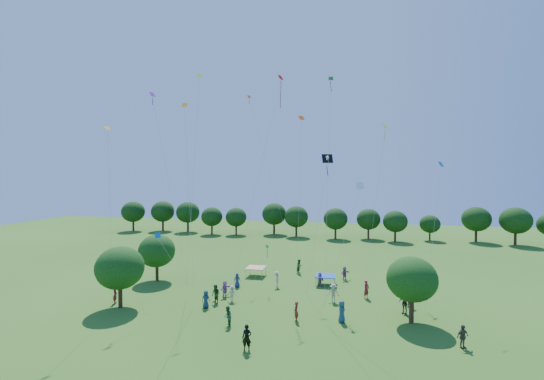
{
  "coord_description": "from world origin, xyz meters",
  "views": [
    {
      "loc": [
        6.96,
        -18.44,
        12.16
      ],
      "look_at": [
        0.0,
        14.0,
        11.0
      ],
      "focal_mm": 24.0,
      "sensor_mm": 36.0,
      "label": 1
    }
  ],
  "objects_px": {
    "tent_red_stripe": "(256,268)",
    "pirate_kite": "(327,162)",
    "near_tree_east": "(412,279)",
    "red_high_kite": "(272,117)",
    "man_in_black": "(247,338)",
    "near_tree_north": "(157,251)",
    "tent_blue": "(326,276)",
    "near_tree_west": "(120,268)"
  },
  "relations": [
    {
      "from": "tent_red_stripe",
      "to": "pirate_kite",
      "type": "distance_m",
      "value": 16.48
    },
    {
      "from": "near_tree_east",
      "to": "red_high_kite",
      "type": "height_order",
      "value": "red_high_kite"
    },
    {
      "from": "tent_red_stripe",
      "to": "man_in_black",
      "type": "xyz_separation_m",
      "value": [
        4.27,
        -18.8,
        -0.12
      ]
    },
    {
      "from": "near_tree_north",
      "to": "red_high_kite",
      "type": "relative_size",
      "value": 0.24
    },
    {
      "from": "near_tree_east",
      "to": "near_tree_north",
      "type": "bearing_deg",
      "value": 165.9
    },
    {
      "from": "pirate_kite",
      "to": "red_high_kite",
      "type": "bearing_deg",
      "value": 168.28
    },
    {
      "from": "tent_blue",
      "to": "near_tree_east",
      "type": "bearing_deg",
      "value": -50.24
    },
    {
      "from": "near_tree_north",
      "to": "tent_blue",
      "type": "height_order",
      "value": "near_tree_north"
    },
    {
      "from": "near_tree_east",
      "to": "tent_blue",
      "type": "xyz_separation_m",
      "value": [
        -7.71,
        9.27,
        -2.63
      ]
    },
    {
      "from": "tent_red_stripe",
      "to": "tent_blue",
      "type": "relative_size",
      "value": 1.0
    },
    {
      "from": "near_tree_north",
      "to": "pirate_kite",
      "type": "xyz_separation_m",
      "value": [
        19.83,
        -1.13,
        10.25
      ]
    },
    {
      "from": "near_tree_west",
      "to": "red_high_kite",
      "type": "xyz_separation_m",
      "value": [
        12.64,
        8.87,
        14.93
      ]
    },
    {
      "from": "pirate_kite",
      "to": "red_high_kite",
      "type": "height_order",
      "value": "red_high_kite"
    },
    {
      "from": "near_tree_west",
      "to": "tent_red_stripe",
      "type": "relative_size",
      "value": 2.6
    },
    {
      "from": "near_tree_west",
      "to": "tent_red_stripe",
      "type": "xyz_separation_m",
      "value": [
        9.65,
        13.09,
        -2.69
      ]
    },
    {
      "from": "near_tree_east",
      "to": "red_high_kite",
      "type": "distance_m",
      "value": 21.25
    },
    {
      "from": "tent_red_stripe",
      "to": "pirate_kite",
      "type": "bearing_deg",
      "value": -31.38
    },
    {
      "from": "near_tree_north",
      "to": "near_tree_east",
      "type": "xyz_separation_m",
      "value": [
        27.25,
        -6.85,
        0.15
      ]
    },
    {
      "from": "tent_red_stripe",
      "to": "man_in_black",
      "type": "distance_m",
      "value": 19.28
    },
    {
      "from": "near_tree_west",
      "to": "near_tree_east",
      "type": "xyz_separation_m",
      "value": [
        26.01,
        1.92,
        -0.05
      ]
    },
    {
      "from": "tent_red_stripe",
      "to": "near_tree_west",
      "type": "bearing_deg",
      "value": -126.41
    },
    {
      "from": "man_in_black",
      "to": "pirate_kite",
      "type": "xyz_separation_m",
      "value": [
        4.67,
        13.35,
        12.85
      ]
    },
    {
      "from": "near_tree_north",
      "to": "tent_blue",
      "type": "bearing_deg",
      "value": 7.07
    },
    {
      "from": "near_tree_north",
      "to": "near_tree_east",
      "type": "height_order",
      "value": "near_tree_east"
    },
    {
      "from": "near_tree_north",
      "to": "red_high_kite",
      "type": "distance_m",
      "value": 20.53
    },
    {
      "from": "near_tree_west",
      "to": "pirate_kite",
      "type": "distance_m",
      "value": 22.47
    },
    {
      "from": "man_in_black",
      "to": "red_high_kite",
      "type": "bearing_deg",
      "value": 91.16
    },
    {
      "from": "pirate_kite",
      "to": "near_tree_west",
      "type": "bearing_deg",
      "value": -157.66
    },
    {
      "from": "near_tree_east",
      "to": "tent_red_stripe",
      "type": "bearing_deg",
      "value": 145.68
    },
    {
      "from": "red_high_kite",
      "to": "near_tree_west",
      "type": "bearing_deg",
      "value": -144.94
    },
    {
      "from": "tent_blue",
      "to": "man_in_black",
      "type": "height_order",
      "value": "man_in_black"
    },
    {
      "from": "near_tree_west",
      "to": "pirate_kite",
      "type": "relative_size",
      "value": 0.43
    },
    {
      "from": "near_tree_north",
      "to": "tent_blue",
      "type": "relative_size",
      "value": 2.47
    },
    {
      "from": "tent_red_stripe",
      "to": "red_high_kite",
      "type": "distance_m",
      "value": 18.36
    },
    {
      "from": "near_tree_north",
      "to": "tent_red_stripe",
      "type": "bearing_deg",
      "value": 21.64
    },
    {
      "from": "near_tree_north",
      "to": "tent_red_stripe",
      "type": "relative_size",
      "value": 2.47
    },
    {
      "from": "tent_blue",
      "to": "pirate_kite",
      "type": "distance_m",
      "value": 13.22
    },
    {
      "from": "near_tree_west",
      "to": "tent_blue",
      "type": "bearing_deg",
      "value": 31.45
    },
    {
      "from": "tent_red_stripe",
      "to": "pirate_kite",
      "type": "xyz_separation_m",
      "value": [
        8.94,
        -5.45,
        12.73
      ]
    },
    {
      "from": "near_tree_west",
      "to": "tent_red_stripe",
      "type": "distance_m",
      "value": 16.49
    },
    {
      "from": "tent_blue",
      "to": "man_in_black",
      "type": "bearing_deg",
      "value": -104.52
    },
    {
      "from": "red_high_kite",
      "to": "near_tree_east",
      "type": "bearing_deg",
      "value": -27.47
    }
  ]
}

